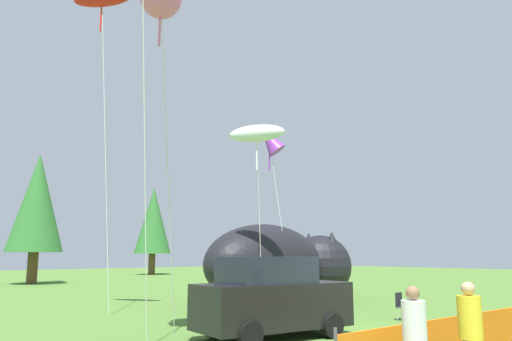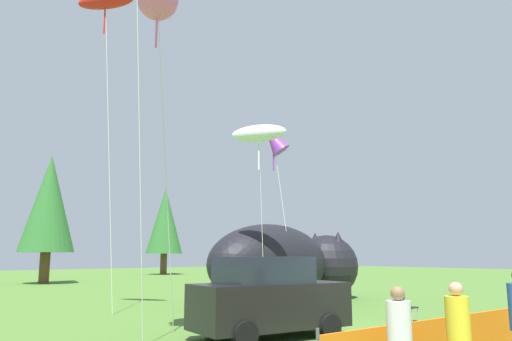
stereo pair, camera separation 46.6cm
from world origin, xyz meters
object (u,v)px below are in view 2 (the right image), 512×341
at_px(inflatable_cat, 285,267).
at_px(kite_purple_delta, 273,140).
at_px(parked_car, 269,298).
at_px(spectator_in_yellow_shirt, 400,338).
at_px(kite_red_lizard, 106,2).
at_px(kite_pink_octopus, 158,0).
at_px(folding_chair, 405,305).
at_px(kite_white_ghost, 259,134).
at_px(spectator_in_blue_shirt, 459,332).

bearing_deg(inflatable_cat, kite_purple_delta, -162.21).
xyz_separation_m(parked_car, inflatable_cat, (6.35, 6.16, 0.53)).
relative_size(spectator_in_yellow_shirt, kite_red_lizard, 0.13).
height_order(inflatable_cat, kite_pink_octopus, kite_pink_octopus).
height_order(parked_car, kite_purple_delta, kite_purple_delta).
xyz_separation_m(spectator_in_yellow_shirt, kite_purple_delta, (7.28, 10.74, 5.84)).
bearing_deg(kite_purple_delta, kite_pink_octopus, -151.09).
bearing_deg(kite_purple_delta, folding_chair, -88.40).
xyz_separation_m(parked_car, kite_white_ghost, (2.65, 3.51, 5.23)).
bearing_deg(spectator_in_blue_shirt, kite_purple_delta, 60.56).
bearing_deg(folding_chair, kite_red_lizard, -147.31).
bearing_deg(kite_pink_octopus, folding_chair, -10.72).
height_order(folding_chair, kite_red_lizard, kite_red_lizard).
bearing_deg(spectator_in_yellow_shirt, kite_purple_delta, 55.88).
xyz_separation_m(spectator_in_blue_shirt, kite_purple_delta, (6.24, 11.06, 5.82)).
relative_size(spectator_in_blue_shirt, kite_white_ghost, 0.25).
bearing_deg(spectator_in_yellow_shirt, parked_car, 67.91).
xyz_separation_m(folding_chair, spectator_in_yellow_shirt, (-7.44, -4.89, 0.37)).
height_order(kite_red_lizard, kite_purple_delta, kite_red_lizard).
distance_m(folding_chair, kite_white_ghost, 7.37).
distance_m(spectator_in_blue_shirt, kite_pink_octopus, 10.25).
bearing_deg(inflatable_cat, folding_chair, -108.57).
bearing_deg(kite_red_lizard, parked_car, -78.56).
bearing_deg(kite_white_ghost, inflatable_cat, 35.56).
relative_size(folding_chair, kite_white_ghost, 0.13).
bearing_deg(kite_white_ghost, kite_purple_delta, 38.93).
bearing_deg(kite_white_ghost, kite_red_lizard, 136.17).
distance_m(folding_chair, inflatable_cat, 6.62).
bearing_deg(kite_white_ghost, kite_pink_octopus, -156.67).
bearing_deg(parked_car, kite_pink_octopus, 163.70).
bearing_deg(folding_chair, kite_pink_octopus, -109.26).
xyz_separation_m(inflatable_cat, spectator_in_yellow_shirt, (-8.46, -11.35, -0.63)).
bearing_deg(kite_red_lizard, spectator_in_yellow_shirt, -92.66).
relative_size(spectator_in_blue_shirt, kite_purple_delta, 0.22).
bearing_deg(parked_car, folding_chair, 4.67).
bearing_deg(spectator_in_yellow_shirt, kite_white_ghost, 61.35).
relative_size(parked_car, kite_red_lizard, 0.34).
distance_m(parked_car, kite_pink_octopus, 8.04).
height_order(parked_car, inflatable_cat, inflatable_cat).
relative_size(parked_car, kite_white_ghost, 0.62).
height_order(folding_chair, spectator_in_yellow_shirt, spectator_in_yellow_shirt).
height_order(parked_car, kite_red_lizard, kite_red_lizard).
bearing_deg(spectator_in_yellow_shirt, folding_chair, 33.30).
relative_size(parked_car, folding_chair, 4.82).
height_order(kite_purple_delta, kite_white_ghost, kite_purple_delta).
bearing_deg(spectator_in_blue_shirt, inflatable_cat, 57.53).
distance_m(spectator_in_blue_shirt, kite_white_ghost, 11.11).
xyz_separation_m(inflatable_cat, kite_pink_octopus, (-9.04, -4.95, 6.95)).
xyz_separation_m(spectator_in_yellow_shirt, kite_white_ghost, (4.76, 8.70, 5.33)).
xyz_separation_m(parked_car, spectator_in_yellow_shirt, (-2.11, -5.19, -0.10)).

